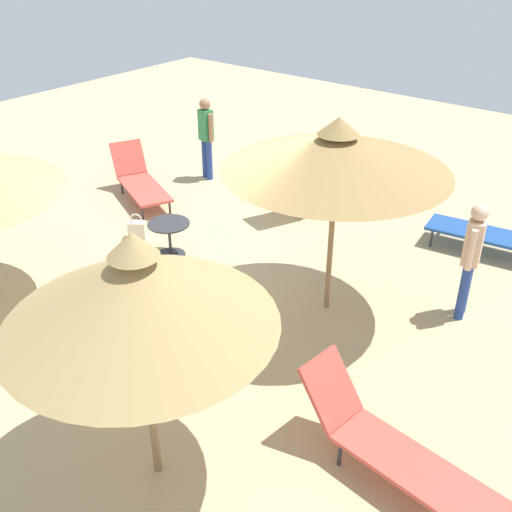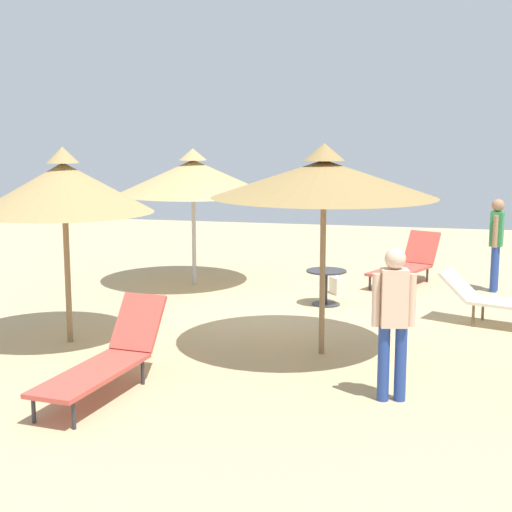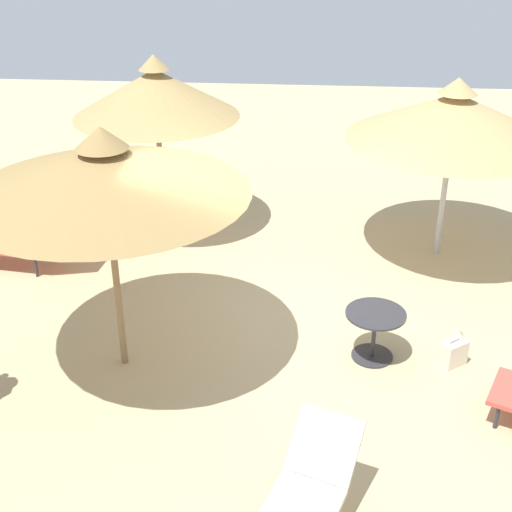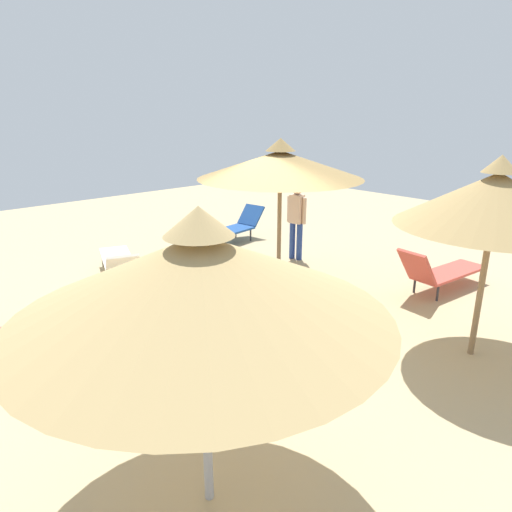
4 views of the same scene
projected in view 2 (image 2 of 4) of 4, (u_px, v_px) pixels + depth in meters
The scene contains 11 objects.
ground at pixel (286, 325), 11.75m from camera, with size 24.00×24.00×0.10m, color tan.
parasol_umbrella_back at pixel (64, 187), 10.32m from camera, with size 2.44×2.44×2.72m.
parasol_umbrella_near_right at pixel (193, 177), 14.23m from camera, with size 2.91×2.91×2.59m.
parasol_umbrella_far_right at pixel (324, 178), 9.72m from camera, with size 2.93×2.93×2.78m.
lounge_chair_center at pixel (506, 300), 11.39m from camera, with size 2.11×1.24×0.79m.
lounge_chair_edge at pixel (406, 264), 14.58m from camera, with size 1.36×1.99×0.94m.
lounge_chair_far_left at pixel (106, 358), 8.54m from camera, with size 0.82×2.20×0.96m.
person_standing_near_left at pixel (496, 239), 13.81m from camera, with size 0.27×0.43×1.70m.
person_standing_back at pixel (394, 314), 8.21m from camera, with size 0.47×0.27×1.70m.
handbag at pixel (337, 285), 13.71m from camera, with size 0.31×0.34×0.46m.
side_table_round at pixel (326, 281), 12.83m from camera, with size 0.68×0.68×0.60m.
Camera 2 is at (-2.15, 11.21, 2.97)m, focal length 53.23 mm.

